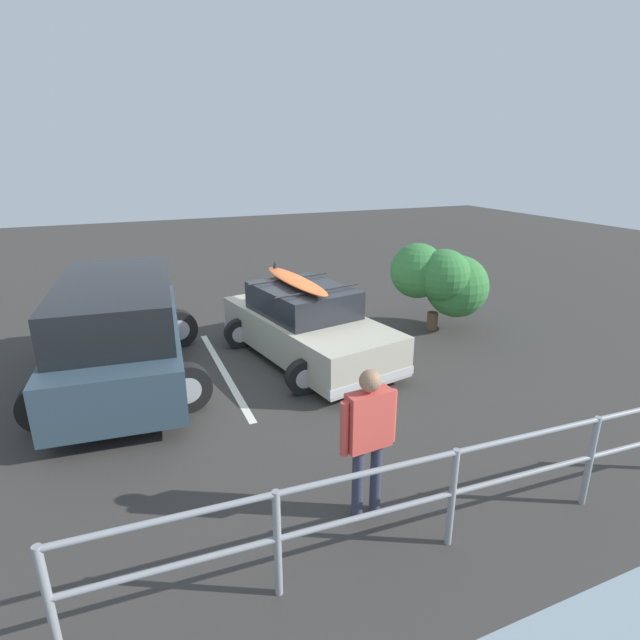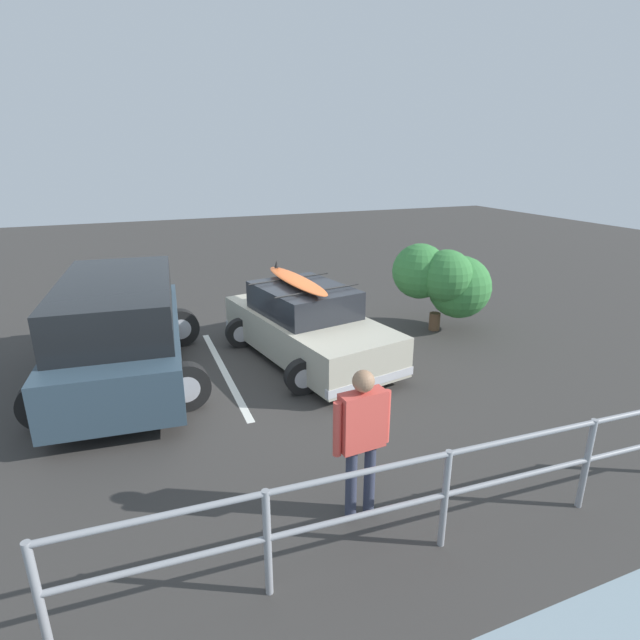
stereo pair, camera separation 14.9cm
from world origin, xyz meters
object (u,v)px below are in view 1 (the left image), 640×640
object	(u,v)px
sedan_car	(306,325)
bush_near_left	(442,278)
suv_car	(120,330)
person_bystander	(368,431)

from	to	relation	value
sedan_car	bush_near_left	xyz separation A→B (m)	(-3.27, -0.35, 0.51)
sedan_car	suv_car	bearing A→B (deg)	-4.43
person_bystander	bush_near_left	distance (m)	6.33
suv_car	bush_near_left	bearing A→B (deg)	-179.17
person_bystander	bush_near_left	bearing A→B (deg)	-132.50
sedan_car	person_bystander	bearing A→B (deg)	76.91
sedan_car	bush_near_left	bearing A→B (deg)	-173.96
sedan_car	bush_near_left	world-z (taller)	bush_near_left
suv_car	bush_near_left	world-z (taller)	bush_near_left
sedan_car	person_bystander	size ratio (longest dim) A/B	2.46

